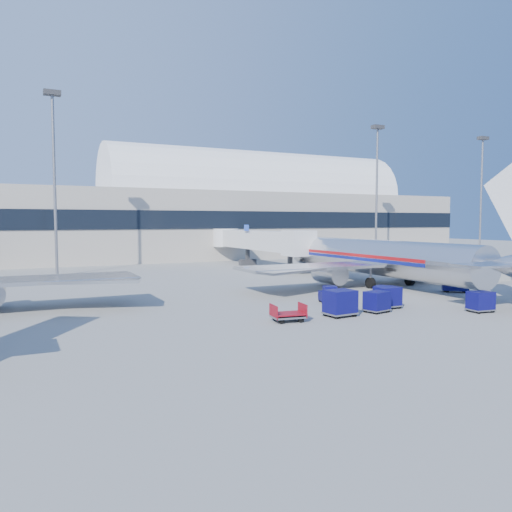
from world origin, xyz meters
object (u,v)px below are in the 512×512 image
jetbridge_near (254,240)px  cart_train_a (387,297)px  mast_east (377,173)px  cart_open_red (288,315)px  barrier_far (500,277)px  barrier_mid (479,278)px  cart_solo_near (481,301)px  cart_train_b (377,301)px  tug_lead (385,296)px  tug_right (454,285)px  cart_train_c (340,302)px  barrier_near (458,280)px  airliner_main (384,258)px  tug_left (328,295)px  mast_west (54,155)px  mast_far_east (482,179)px

jetbridge_near → cart_train_a: 37.74m
mast_east → cart_open_red: 55.43m
barrier_far → cart_train_a: (-23.47, -8.25, 0.44)m
barrier_mid → cart_solo_near: bearing=-140.1°
cart_train_b → cart_open_red: bearing=168.4°
tug_lead → barrier_mid: bearing=0.1°
tug_right → cart_train_c: (-17.01, -5.23, 0.31)m
cart_train_a → cart_open_red: size_ratio=0.80×
tug_right → cart_solo_near: bearing=-87.5°
barrier_near → cart_solo_near: 17.21m
airliner_main → cart_open_red: size_ratio=15.52×
mast_east → cart_open_red: (-38.36, -37.34, -14.37)m
barrier_far → tug_lead: 23.50m
airliner_main → jetbridge_near: (-2.40, 26.30, 1.00)m
mast_east → tug_lead: bearing=-128.7°
airliner_main → mast_east: 34.51m
barrier_far → cart_solo_near: size_ratio=1.60×
barrier_far → tug_left: tug_left is taller
cart_solo_near → barrier_near: bearing=52.6°
cart_open_red → tug_right: bearing=22.0°
tug_right → cart_train_a: size_ratio=1.32×
mast_west → barrier_near: (38.00, -28.00, -14.34)m
mast_west → mast_east: bearing=0.0°
airliner_main → cart_train_b: (-10.76, -11.78, -2.08)m
barrier_mid → cart_train_b: cart_train_b is taller
barrier_far → tug_right: size_ratio=1.19×
mast_far_east → tug_left: bearing=-150.3°
mast_far_east → cart_train_b: mast_far_east is taller
mast_east → cart_train_c: 52.46m
mast_far_east → cart_open_red: 74.93m
mast_far_east → barrier_near: bearing=-142.9°
mast_east → cart_open_red: bearing=-135.8°
tug_left → cart_solo_near: cart_solo_near is taller
mast_far_east → barrier_far: size_ratio=7.53×
barrier_mid → cart_solo_near: size_ratio=1.60×
cart_train_a → cart_solo_near: size_ratio=1.02×
mast_far_east → cart_train_a: 66.40m
mast_far_east → cart_solo_near: size_ratio=12.07×
jetbridge_near → mast_east: size_ratio=1.22×
barrier_near → cart_train_b: 20.93m
mast_east → barrier_mid: size_ratio=7.53×
mast_east → barrier_far: bearing=-100.9°
tug_lead → cart_train_a: size_ratio=1.40×
barrier_far → mast_east: bearing=79.1°
cart_train_a → barrier_far: bearing=20.2°
tug_lead → cart_train_a: bearing=-145.0°
tug_left → cart_open_red: 8.31m
barrier_far → cart_train_b: cart_train_b is taller
mast_west → barrier_far: 54.58m
mast_east → cart_train_a: 48.38m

